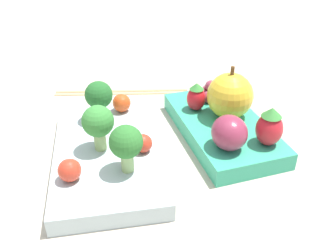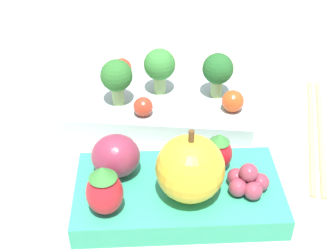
{
  "view_description": "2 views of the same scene",
  "coord_description": "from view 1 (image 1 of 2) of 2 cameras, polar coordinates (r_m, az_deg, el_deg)",
  "views": [
    {
      "loc": [
        -0.37,
        0.1,
        0.27
      ],
      "look_at": [
        -0.0,
        0.01,
        0.03
      ],
      "focal_mm": 40.0,
      "sensor_mm": 36.0,
      "label": 1
    },
    {
      "loc": [
        0.0,
        -0.38,
        0.32
      ],
      "look_at": [
        -0.0,
        0.01,
        0.03
      ],
      "focal_mm": 50.0,
      "sensor_mm": 36.0,
      "label": 2
    }
  ],
  "objects": [
    {
      "name": "cherry_tomato_0",
      "position": [
        0.42,
        -3.83,
        -2.65
      ],
      "size": [
        0.02,
        0.02,
        0.02
      ],
      "color": "red",
      "rests_on": "bento_box_savoury"
    },
    {
      "name": "chopsticks_pair",
      "position": [
        0.6,
        -7.05,
        5.3
      ],
      "size": [
        0.06,
        0.21,
        0.01
      ],
      "color": "tan",
      "rests_on": "ground_plane"
    },
    {
      "name": "strawberry_1",
      "position": [
        0.5,
        4.33,
        4.44
      ],
      "size": [
        0.03,
        0.03,
        0.04
      ],
      "color": "red",
      "rests_on": "bento_box_fruit"
    },
    {
      "name": "cherry_tomato_2",
      "position": [
        0.5,
        -7.08,
        3.52
      ],
      "size": [
        0.02,
        0.02,
        0.02
      ],
      "color": "#DB4C1E",
      "rests_on": "bento_box_savoury"
    },
    {
      "name": "grape_cluster",
      "position": [
        0.53,
        6.48,
        5.13
      ],
      "size": [
        0.04,
        0.04,
        0.03
      ],
      "color": "#93384C",
      "rests_on": "bento_box_fruit"
    },
    {
      "name": "apple",
      "position": [
        0.48,
        9.43,
        4.57
      ],
      "size": [
        0.06,
        0.06,
        0.07
      ],
      "color": "gold",
      "rests_on": "bento_box_fruit"
    },
    {
      "name": "bento_box_savoury",
      "position": [
        0.45,
        -9.14,
        -4.4
      ],
      "size": [
        0.22,
        0.14,
        0.02
      ],
      "color": "silver",
      "rests_on": "ground_plane"
    },
    {
      "name": "strawberry_0",
      "position": [
        0.44,
        15.22,
        -0.14
      ],
      "size": [
        0.03,
        0.03,
        0.05
      ],
      "color": "red",
      "rests_on": "bento_box_fruit"
    },
    {
      "name": "plum",
      "position": [
        0.43,
        9.34,
        -1.01
      ],
      "size": [
        0.04,
        0.04,
        0.04
      ],
      "color": "#892D47",
      "rests_on": "bento_box_fruit"
    },
    {
      "name": "cherry_tomato_1",
      "position": [
        0.39,
        -14.77,
        -6.54
      ],
      "size": [
        0.02,
        0.02,
        0.02
      ],
      "color": "red",
      "rests_on": "bento_box_savoury"
    },
    {
      "name": "broccoli_floret_1",
      "position": [
        0.42,
        -10.61,
        0.48
      ],
      "size": [
        0.04,
        0.04,
        0.05
      ],
      "color": "#93B770",
      "rests_on": "bento_box_savoury"
    },
    {
      "name": "broccoli_floret_2",
      "position": [
        0.48,
        -10.5,
        4.47
      ],
      "size": [
        0.03,
        0.03,
        0.05
      ],
      "color": "#93B770",
      "rests_on": "bento_box_savoury"
    },
    {
      "name": "broccoli_floret_0",
      "position": [
        0.38,
        -6.4,
        -2.66
      ],
      "size": [
        0.04,
        0.04,
        0.05
      ],
      "color": "#93B770",
      "rests_on": "bento_box_savoury"
    },
    {
      "name": "bento_box_fruit",
      "position": [
        0.49,
        8.24,
        -0.29
      ],
      "size": [
        0.19,
        0.11,
        0.02
      ],
      "color": "#33A87F",
      "rests_on": "ground_plane"
    },
    {
      "name": "ground_plane",
      "position": [
        0.47,
        0.63,
        -3.22
      ],
      "size": [
        4.0,
        4.0,
        0.0
      ],
      "primitive_type": "plane",
      "color": "#BCB29E"
    }
  ]
}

